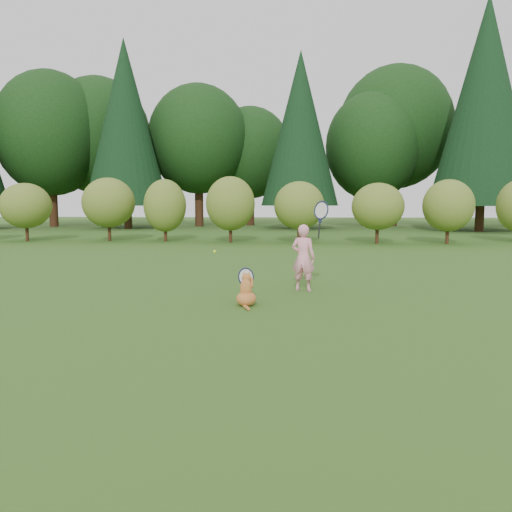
# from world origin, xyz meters

# --- Properties ---
(ground) EXTENTS (100.00, 100.00, 0.00)m
(ground) POSITION_xyz_m (0.00, 0.00, 0.00)
(ground) COLOR #205217
(ground) RESTS_ON ground
(shrub_row) EXTENTS (28.00, 3.00, 2.80)m
(shrub_row) POSITION_xyz_m (0.00, 13.00, 1.40)
(shrub_row) COLOR olive
(shrub_row) RESTS_ON ground
(woodland_backdrop) EXTENTS (48.00, 10.00, 15.00)m
(woodland_backdrop) POSITION_xyz_m (0.00, 23.00, 7.50)
(woodland_backdrop) COLOR black
(woodland_backdrop) RESTS_ON ground
(child) EXTENTS (0.76, 0.53, 1.90)m
(child) POSITION_xyz_m (1.08, 1.16, 0.67)
(child) COLOR pink
(child) RESTS_ON ground
(cat) EXTENTS (0.43, 0.77, 0.75)m
(cat) POSITION_xyz_m (0.11, -0.27, 0.29)
(cat) COLOR #B75E23
(cat) RESTS_ON ground
(tennis_ball) EXTENTS (0.06, 0.06, 0.06)m
(tennis_ball) POSITION_xyz_m (-0.60, 1.02, 0.75)
(tennis_ball) COLOR #B8E11A
(tennis_ball) RESTS_ON ground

